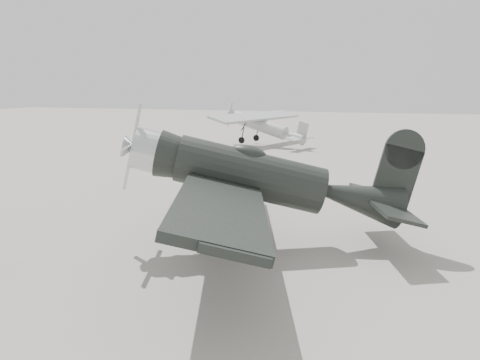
# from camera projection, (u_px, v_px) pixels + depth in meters

# --- Properties ---
(ground) EXTENTS (160.00, 160.00, 0.00)m
(ground) POSITION_uv_depth(u_px,v_px,m) (272.00, 231.00, 17.31)
(ground) COLOR gray
(ground) RESTS_ON ground
(lowwing_monoplane) EXTENTS (9.73, 13.36, 4.33)m
(lowwing_monoplane) POSITION_uv_depth(u_px,v_px,m) (264.00, 179.00, 15.43)
(lowwing_monoplane) COLOR black
(lowwing_monoplane) RESTS_ON ground
(highwing_monoplane) EXTENTS (8.28, 11.45, 3.28)m
(highwing_monoplane) POSITION_uv_depth(u_px,v_px,m) (263.00, 123.00, 41.26)
(highwing_monoplane) COLOR gray
(highwing_monoplane) RESTS_ON ground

